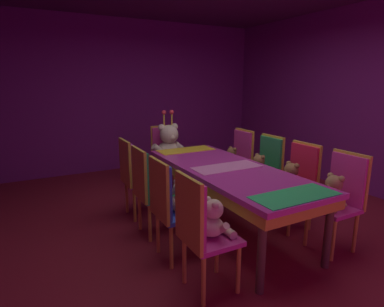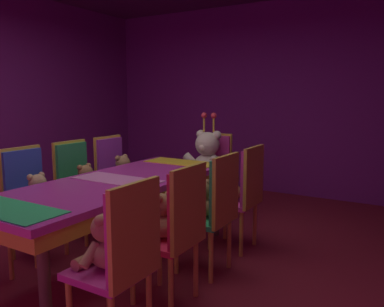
{
  "view_description": "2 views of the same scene",
  "coord_description": "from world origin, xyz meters",
  "px_view_note": "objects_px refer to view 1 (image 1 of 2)",
  "views": [
    {
      "loc": [
        -1.91,
        -2.77,
        1.67
      ],
      "look_at": [
        0.14,
        1.09,
        0.66
      ],
      "focal_mm": 29.53,
      "sensor_mm": 36.0,
      "label": 1
    },
    {
      "loc": [
        2.18,
        -2.42,
        1.44
      ],
      "look_at": [
        0.05,
        1.13,
        0.82
      ],
      "focal_mm": 36.51,
      "sensor_mm": 36.0,
      "label": 2
    }
  ],
  "objects_px": {
    "chair_left_1": "(167,200)",
    "teddy_right_3": "(231,158)",
    "chair_left_3": "(132,171)",
    "king_teddy_bear": "(169,145)",
    "teddy_left_3": "(143,169)",
    "teddy_right_1": "(290,178)",
    "teddy_left_1": "(181,198)",
    "chair_right_0": "(343,191)",
    "chair_right_1": "(300,177)",
    "chair_left_0": "(198,224)",
    "chair_right_2": "(267,166)",
    "chair_left_2": "(147,183)",
    "teddy_left_0": "(214,220)",
    "banquet_table": "(227,175)",
    "teddy_right_2": "(258,168)",
    "chair_right_3": "(239,156)",
    "teddy_right_0": "(333,193)",
    "teddy_left_2": "(159,182)",
    "throne_chair": "(165,150)"
  },
  "relations": [
    {
      "from": "chair_left_1",
      "to": "teddy_right_3",
      "type": "xyz_separation_m",
      "value": [
        1.48,
        1.1,
        -0.01
      ]
    },
    {
      "from": "chair_left_3",
      "to": "king_teddy_bear",
      "type": "height_order",
      "value": "king_teddy_bear"
    },
    {
      "from": "chair_left_1",
      "to": "teddy_right_3",
      "type": "relative_size",
      "value": 3.23
    },
    {
      "from": "teddy_left_3",
      "to": "teddy_right_1",
      "type": "relative_size",
      "value": 1.02
    },
    {
      "from": "teddy_left_1",
      "to": "teddy_left_3",
      "type": "height_order",
      "value": "teddy_left_3"
    },
    {
      "from": "chair_right_0",
      "to": "chair_right_1",
      "type": "bearing_deg",
      "value": -89.53
    },
    {
      "from": "teddy_right_1",
      "to": "chair_left_0",
      "type": "bearing_deg",
      "value": 19.44
    },
    {
      "from": "teddy_left_3",
      "to": "teddy_left_1",
      "type": "bearing_deg",
      "value": -90.81
    },
    {
      "from": "chair_right_1",
      "to": "teddy_right_3",
      "type": "xyz_separation_m",
      "value": [
        -0.15,
        1.14,
        -0.01
      ]
    },
    {
      "from": "chair_right_2",
      "to": "teddy_right_3",
      "type": "xyz_separation_m",
      "value": [
        -0.15,
        0.59,
        -0.01
      ]
    },
    {
      "from": "chair_left_0",
      "to": "teddy_right_3",
      "type": "height_order",
      "value": "chair_left_0"
    },
    {
      "from": "chair_left_3",
      "to": "teddy_right_3",
      "type": "relative_size",
      "value": 3.23
    },
    {
      "from": "chair_left_1",
      "to": "chair_right_1",
      "type": "relative_size",
      "value": 1.0
    },
    {
      "from": "chair_left_2",
      "to": "teddy_left_0",
      "type": "bearing_deg",
      "value": -82.28
    },
    {
      "from": "banquet_table",
      "to": "chair_right_2",
      "type": "relative_size",
      "value": 2.39
    },
    {
      "from": "chair_right_1",
      "to": "teddy_right_2",
      "type": "xyz_separation_m",
      "value": [
        -0.15,
        0.55,
        -0.01
      ]
    },
    {
      "from": "chair_right_0",
      "to": "teddy_right_3",
      "type": "bearing_deg",
      "value": -84.69
    },
    {
      "from": "chair_left_2",
      "to": "chair_right_2",
      "type": "bearing_deg",
      "value": -1.47
    },
    {
      "from": "chair_left_1",
      "to": "chair_left_0",
      "type": "bearing_deg",
      "value": -89.0
    },
    {
      "from": "teddy_right_2",
      "to": "chair_right_3",
      "type": "relative_size",
      "value": 0.32
    },
    {
      "from": "teddy_left_0",
      "to": "teddy_left_1",
      "type": "xyz_separation_m",
      "value": [
        -0.01,
        0.56,
        -0.0
      ]
    },
    {
      "from": "teddy_right_2",
      "to": "teddy_right_3",
      "type": "bearing_deg",
      "value": -89.4
    },
    {
      "from": "chair_right_0",
      "to": "teddy_right_0",
      "type": "distance_m",
      "value": 0.15
    },
    {
      "from": "chair_right_1",
      "to": "teddy_left_3",
      "type": "bearing_deg",
      "value": -37.7
    },
    {
      "from": "teddy_left_1",
      "to": "teddy_right_1",
      "type": "height_order",
      "value": "teddy_right_1"
    },
    {
      "from": "teddy_left_0",
      "to": "chair_left_2",
      "type": "xyz_separation_m",
      "value": [
        -0.15,
        1.12,
        0.0
      ]
    },
    {
      "from": "teddy_right_2",
      "to": "chair_right_3",
      "type": "bearing_deg",
      "value": -103.2
    },
    {
      "from": "teddy_right_0",
      "to": "teddy_right_2",
      "type": "height_order",
      "value": "teddy_right_0"
    },
    {
      "from": "chair_left_2",
      "to": "chair_right_2",
      "type": "relative_size",
      "value": 1.0
    },
    {
      "from": "teddy_left_1",
      "to": "teddy_right_0",
      "type": "distance_m",
      "value": 1.48
    },
    {
      "from": "chair_left_2",
      "to": "chair_right_1",
      "type": "relative_size",
      "value": 1.0
    },
    {
      "from": "banquet_table",
      "to": "teddy_left_2",
      "type": "xyz_separation_m",
      "value": [
        -0.68,
        0.3,
        -0.06
      ]
    },
    {
      "from": "banquet_table",
      "to": "chair_right_1",
      "type": "bearing_deg",
      "value": -20.13
    },
    {
      "from": "chair_left_2",
      "to": "chair_right_0",
      "type": "bearing_deg",
      "value": -35.17
    },
    {
      "from": "teddy_left_3",
      "to": "chair_right_0",
      "type": "relative_size",
      "value": 0.35
    },
    {
      "from": "teddy_left_0",
      "to": "chair_right_0",
      "type": "height_order",
      "value": "chair_right_0"
    },
    {
      "from": "banquet_table",
      "to": "chair_right_2",
      "type": "height_order",
      "value": "chair_right_2"
    },
    {
      "from": "chair_left_0",
      "to": "teddy_left_2",
      "type": "distance_m",
      "value": 1.13
    },
    {
      "from": "chair_right_3",
      "to": "teddy_left_0",
      "type": "bearing_deg",
      "value": 48.51
    },
    {
      "from": "teddy_left_0",
      "to": "teddy_right_0",
      "type": "xyz_separation_m",
      "value": [
        1.34,
        -0.03,
        0.0
      ]
    },
    {
      "from": "teddy_left_3",
      "to": "teddy_right_1",
      "type": "xyz_separation_m",
      "value": [
        1.33,
        -1.14,
        -0.0
      ]
    },
    {
      "from": "chair_left_2",
      "to": "chair_left_3",
      "type": "height_order",
      "value": "same"
    },
    {
      "from": "chair_right_2",
      "to": "throne_chair",
      "type": "distance_m",
      "value": 1.67
    },
    {
      "from": "chair_left_0",
      "to": "chair_right_3",
      "type": "distance_m",
      "value": 2.32
    },
    {
      "from": "teddy_left_1",
      "to": "teddy_left_3",
      "type": "relative_size",
      "value": 0.94
    },
    {
      "from": "teddy_left_3",
      "to": "teddy_left_0",
      "type": "bearing_deg",
      "value": -90.17
    },
    {
      "from": "chair_left_3",
      "to": "chair_right_1",
      "type": "height_order",
      "value": "same"
    },
    {
      "from": "chair_left_2",
      "to": "chair_right_1",
      "type": "xyz_separation_m",
      "value": [
        1.63,
        -0.6,
        0.0
      ]
    },
    {
      "from": "chair_left_3",
      "to": "king_teddy_bear",
      "type": "relative_size",
      "value": 1.26
    },
    {
      "from": "chair_left_0",
      "to": "teddy_right_3",
      "type": "bearing_deg",
      "value": 48.47
    }
  ]
}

